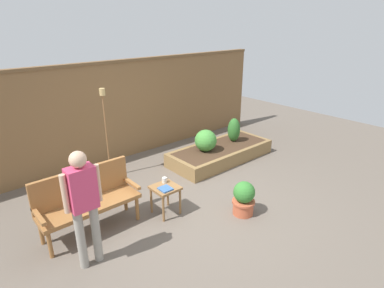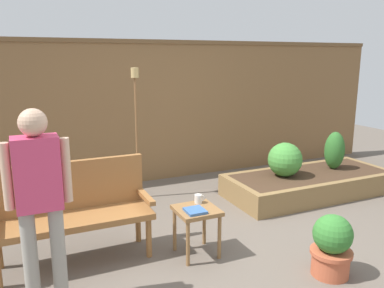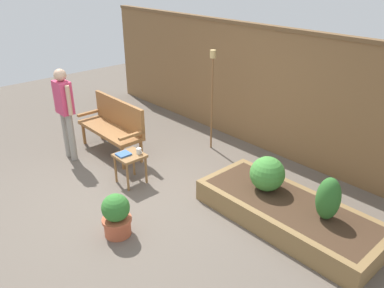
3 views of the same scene
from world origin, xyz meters
name	(u,v)px [view 1 (image 1 of 3)]	position (x,y,z in m)	size (l,w,h in m)	color
ground_plane	(189,207)	(0.00, 0.00, 0.00)	(14.00, 14.00, 0.00)	#60564C
fence_back	(110,112)	(0.00, 2.60, 1.09)	(8.40, 0.14, 2.16)	brown
garden_bench	(86,196)	(-1.51, 0.53, 0.54)	(1.44, 0.48, 0.94)	#936033
side_table	(165,191)	(-0.41, 0.11, 0.40)	(0.40, 0.40, 0.48)	olive
cup_on_table	(165,180)	(-0.33, 0.23, 0.52)	(0.11, 0.08, 0.09)	silver
book_on_table	(165,189)	(-0.46, 0.04, 0.49)	(0.18, 0.19, 0.03)	#38609E
potted_boxwood	(244,198)	(0.52, -0.72, 0.29)	(0.37, 0.37, 0.57)	#B75638
raised_planter_bed	(220,153)	(1.80, 1.04, 0.15)	(2.40, 1.00, 0.30)	olive
shrub_near_bench	(206,140)	(1.39, 1.09, 0.53)	(0.47, 0.47, 0.47)	brown
shrub_far_corner	(234,130)	(2.27, 1.09, 0.57)	(0.28, 0.28, 0.55)	brown
tiki_torch	(105,118)	(-0.47, 1.89, 1.21)	(0.10, 0.10, 1.77)	brown
person_by_bench	(83,200)	(-1.81, -0.18, 0.93)	(0.47, 0.20, 1.56)	gray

